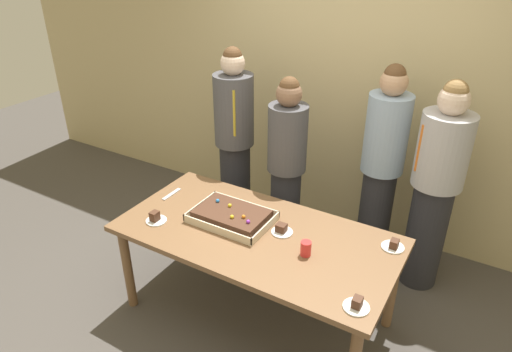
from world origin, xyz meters
TOP-DOWN VIEW (x-y plane):
  - ground_plane at (0.00, 0.00)m, footprint 12.00×12.00m
  - interior_back_panel at (0.00, 1.60)m, footprint 8.00×0.12m
  - party_table at (0.00, 0.00)m, footprint 1.93×0.97m
  - sheet_cake at (-0.23, 0.04)m, footprint 0.57×0.39m
  - plated_slice_near_left at (-0.69, -0.25)m, footprint 0.15×0.15m
  - plated_slice_near_right at (0.15, 0.09)m, footprint 0.15×0.15m
  - plated_slice_far_left at (0.84, -0.33)m, footprint 0.15×0.15m
  - plated_slice_far_right at (0.86, 0.31)m, footprint 0.15×0.15m
  - drink_cup_nearest at (0.40, -0.05)m, footprint 0.07×0.07m
  - cake_server_utensil at (-0.84, 0.10)m, footprint 0.03×0.20m
  - person_serving_front at (-0.19, 0.82)m, footprint 0.32×0.32m
  - person_green_shirt_behind at (0.52, 1.12)m, footprint 0.34×0.34m
  - person_striped_tie_right at (-0.76, 0.90)m, footprint 0.35×0.35m
  - person_far_right_suit at (0.96, 1.04)m, footprint 0.38×0.38m

SIDE VIEW (x-z plane):
  - ground_plane at x=0.00m, z-range 0.00..0.00m
  - party_table at x=0.00m, z-range 0.30..1.05m
  - cake_server_utensil at x=-0.84m, z-range 0.75..0.76m
  - plated_slice_far_right at x=0.86m, z-range 0.74..0.81m
  - plated_slice_far_left at x=0.84m, z-range 0.74..0.81m
  - plated_slice_near_right at x=0.15m, z-range 0.74..0.81m
  - plated_slice_near_left at x=-0.69m, z-range 0.74..0.82m
  - sheet_cake at x=-0.23m, z-range 0.74..0.85m
  - drink_cup_nearest at x=0.40m, z-range 0.75..0.85m
  - person_serving_front at x=-0.19m, z-range 0.04..1.66m
  - person_far_right_suit at x=0.96m, z-range 0.03..1.74m
  - person_green_shirt_behind at x=0.52m, z-range 0.04..1.78m
  - person_striped_tie_right at x=-0.76m, z-range 0.04..1.81m
  - interior_back_panel at x=0.00m, z-range 0.00..3.00m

